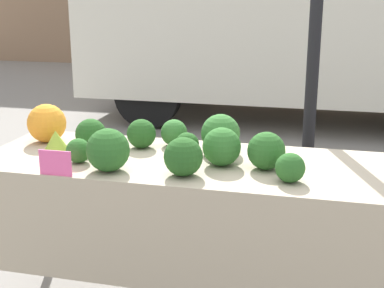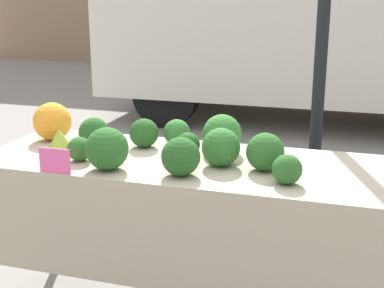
{
  "view_description": "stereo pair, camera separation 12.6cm",
  "coord_description": "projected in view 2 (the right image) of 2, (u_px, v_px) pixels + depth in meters",
  "views": [
    {
      "loc": [
        0.57,
        -2.29,
        1.57
      ],
      "look_at": [
        0.0,
        0.0,
        0.91
      ],
      "focal_mm": 50.0,
      "sensor_mm": 36.0,
      "label": 1
    },
    {
      "loc": [
        0.69,
        -2.25,
        1.57
      ],
      "look_at": [
        0.0,
        0.0,
        0.91
      ],
      "focal_mm": 50.0,
      "sensor_mm": 36.0,
      "label": 2
    }
  ],
  "objects": [
    {
      "name": "romanesco_head",
      "position": [
        59.0,
        139.0,
        2.64
      ],
      "size": [
        0.13,
        0.13,
        0.1
      ],
      "color": "#93B238",
      "rests_on": "market_table"
    },
    {
      "name": "parked_truck",
      "position": [
        312.0,
        17.0,
        6.49
      ],
      "size": [
        5.36,
        2.0,
        2.39
      ],
      "color": "silver",
      "rests_on": "ground_plane"
    },
    {
      "name": "broccoli_head_2",
      "position": [
        94.0,
        133.0,
        2.66
      ],
      "size": [
        0.15,
        0.15,
        0.15
      ],
      "color": "#23511E",
      "rests_on": "market_table"
    },
    {
      "name": "broccoli_head_1",
      "position": [
        222.0,
        134.0,
        2.56
      ],
      "size": [
        0.19,
        0.19,
        0.19
      ],
      "color": "#336B2D",
      "rests_on": "market_table"
    },
    {
      "name": "broccoli_head_8",
      "position": [
        181.0,
        157.0,
        2.25
      ],
      "size": [
        0.17,
        0.17,
        0.17
      ],
      "color": "#23511E",
      "rests_on": "market_table"
    },
    {
      "name": "broccoli_head_10",
      "position": [
        221.0,
        147.0,
        2.37
      ],
      "size": [
        0.17,
        0.17,
        0.17
      ],
      "color": "#2D6628",
      "rests_on": "market_table"
    },
    {
      "name": "broccoli_head_3",
      "position": [
        107.0,
        149.0,
        2.32
      ],
      "size": [
        0.19,
        0.19,
        0.19
      ],
      "color": "#285B23",
      "rests_on": "market_table"
    },
    {
      "name": "price_sign",
      "position": [
        55.0,
        161.0,
        2.28
      ],
      "size": [
        0.15,
        0.01,
        0.11
      ],
      "color": "#F45B9E",
      "rests_on": "market_table"
    },
    {
      "name": "broccoli_head_9",
      "position": [
        177.0,
        132.0,
        2.7
      ],
      "size": [
        0.13,
        0.13,
        0.13
      ],
      "color": "#336B2D",
      "rests_on": "market_table"
    },
    {
      "name": "tent_pole",
      "position": [
        321.0,
        50.0,
        2.91
      ],
      "size": [
        0.07,
        0.07,
        2.55
      ],
      "color": "black",
      "rests_on": "ground_plane"
    },
    {
      "name": "broccoli_head_0",
      "position": [
        265.0,
        152.0,
        2.31
      ],
      "size": [
        0.17,
        0.17,
        0.17
      ],
      "color": "#285B23",
      "rests_on": "market_table"
    },
    {
      "name": "market_table",
      "position": [
        188.0,
        188.0,
        2.44
      ],
      "size": [
        1.99,
        0.71,
        0.83
      ],
      "color": "tan",
      "rests_on": "ground_plane"
    },
    {
      "name": "orange_cauliflower",
      "position": [
        52.0,
        121.0,
        2.79
      ],
      "size": [
        0.2,
        0.2,
        0.2
      ],
      "color": "orange",
      "rests_on": "market_table"
    },
    {
      "name": "broccoli_head_5",
      "position": [
        144.0,
        133.0,
        2.67
      ],
      "size": [
        0.15,
        0.15,
        0.15
      ],
      "color": "#23511E",
      "rests_on": "market_table"
    },
    {
      "name": "broccoli_head_7",
      "position": [
        287.0,
        169.0,
        2.15
      ],
      "size": [
        0.12,
        0.12,
        0.12
      ],
      "color": "#285B23",
      "rests_on": "market_table"
    },
    {
      "name": "broccoli_head_6",
      "position": [
        79.0,
        149.0,
        2.45
      ],
      "size": [
        0.11,
        0.11,
        0.11
      ],
      "color": "#285B23",
      "rests_on": "market_table"
    },
    {
      "name": "broccoli_head_4",
      "position": [
        188.0,
        145.0,
        2.52
      ],
      "size": [
        0.12,
        0.12,
        0.12
      ],
      "color": "#23511E",
      "rests_on": "market_table"
    }
  ]
}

